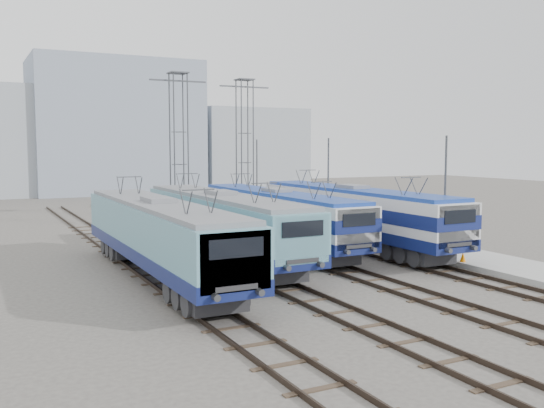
{
  "coord_description": "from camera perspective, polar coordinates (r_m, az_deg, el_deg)",
  "views": [
    {
      "loc": [
        -14.93,
        -23.24,
        6.44
      ],
      "look_at": [
        0.46,
        7.0,
        3.17
      ],
      "focal_mm": 40.0,
      "sensor_mm": 36.0,
      "label": 1
    }
  ],
  "objects": [
    {
      "name": "mast_front",
      "position": [
        34.63,
        15.96,
        0.42
      ],
      "size": [
        0.12,
        0.12,
        7.0
      ],
      "primitive_type": "cylinder",
      "color": "#3F4247",
      "rests_on": "ground"
    },
    {
      "name": "mast_rear",
      "position": [
        54.65,
        -1.43,
        2.42
      ],
      "size": [
        0.12,
        0.12,
        7.0
      ],
      "primitive_type": "cylinder",
      "color": "#3F4247",
      "rests_on": "ground"
    },
    {
      "name": "locomotive_center_right",
      "position": [
        37.42,
        0.54,
        -0.91
      ],
      "size": [
        2.8,
        17.68,
        3.32
      ],
      "color": "#111A52",
      "rests_on": "ground"
    },
    {
      "name": "building_center",
      "position": [
        87.35,
        -14.55,
        7.0
      ],
      "size": [
        22.0,
        14.0,
        18.0
      ],
      "primitive_type": "cube",
      "color": "#848FA1",
      "rests_on": "ground"
    },
    {
      "name": "locomotive_center_left",
      "position": [
        33.76,
        -4.7,
        -1.58
      ],
      "size": [
        2.91,
        18.38,
        3.46
      ],
      "color": "#111A52",
      "rests_on": "ground"
    },
    {
      "name": "locomotive_far_right",
      "position": [
        38.28,
        7.71,
        -0.65
      ],
      "size": [
        2.94,
        18.61,
        3.5
      ],
      "color": "#111A52",
      "rests_on": "ground"
    },
    {
      "name": "building_east",
      "position": [
        93.71,
        -2.43,
        5.23
      ],
      "size": [
        16.0,
        12.0,
        12.0
      ],
      "primitive_type": "cube",
      "color": "#929AA2",
      "rests_on": "ground"
    },
    {
      "name": "locomotive_far_left",
      "position": [
        29.27,
        -10.48,
        -2.71
      ],
      "size": [
        2.93,
        18.54,
        3.49
      ],
      "color": "#111A52",
      "rests_on": "ground"
    },
    {
      "name": "safety_cone",
      "position": [
        33.82,
        17.52,
        -4.76
      ],
      "size": [
        0.31,
        0.31,
        0.53
      ],
      "primitive_type": "cone",
      "color": "orange",
      "rests_on": "platform"
    },
    {
      "name": "mast_mid",
      "position": [
        44.15,
        5.31,
        1.66
      ],
      "size": [
        0.12,
        0.12,
        7.0
      ],
      "primitive_type": "cylinder",
      "color": "#3F4247",
      "rests_on": "ground"
    },
    {
      "name": "catenary_tower_east",
      "position": [
        51.87,
        -2.58,
        5.72
      ],
      "size": [
        4.5,
        1.2,
        12.0
      ],
      "color": "#3F4247",
      "rests_on": "ground"
    },
    {
      "name": "platform",
      "position": [
        40.58,
        11.72,
        -3.53
      ],
      "size": [
        4.0,
        70.0,
        0.3
      ],
      "primitive_type": "cube",
      "color": "#9E9E99",
      "rests_on": "ground"
    },
    {
      "name": "ground",
      "position": [
        28.36,
        5.65,
        -7.65
      ],
      "size": [
        160.0,
        160.0,
        0.0
      ],
      "primitive_type": "plane",
      "color": "#514C47"
    },
    {
      "name": "catenary_tower_west",
      "position": [
        47.64,
        -8.75,
        5.68
      ],
      "size": [
        4.5,
        1.2,
        12.0
      ],
      "color": "#3F4247",
      "rests_on": "ground"
    }
  ]
}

